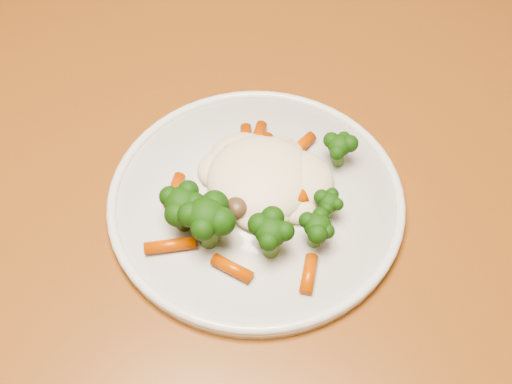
{
  "coord_description": "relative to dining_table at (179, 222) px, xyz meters",
  "views": [
    {
      "loc": [
        0.42,
        -0.06,
        1.27
      ],
      "look_at": [
        0.29,
        0.29,
        0.77
      ],
      "focal_mm": 45.0,
      "sensor_mm": 36.0,
      "label": 1
    }
  ],
  "objects": [
    {
      "name": "plate",
      "position": [
        0.1,
        -0.01,
        0.1
      ],
      "size": [
        0.29,
        0.29,
        0.01
      ],
      "primitive_type": "cylinder",
      "color": "silver",
      "rests_on": "dining_table"
    },
    {
      "name": "meal",
      "position": [
        0.1,
        -0.02,
        0.13
      ],
      "size": [
        0.18,
        0.19,
        0.05
      ],
      "color": "#F8E8C6",
      "rests_on": "plate"
    },
    {
      "name": "dining_table",
      "position": [
        0.0,
        0.0,
        0.0
      ],
      "size": [
        1.47,
        1.22,
        0.75
      ],
      "rotation": [
        0.0,
        0.0,
        0.35
      ],
      "color": "brown",
      "rests_on": "ground"
    }
  ]
}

